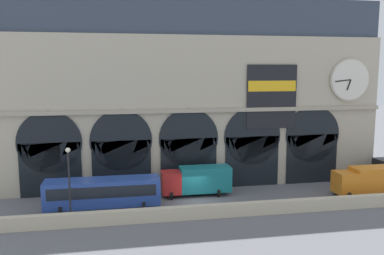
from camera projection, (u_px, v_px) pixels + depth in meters
ground_plane at (197, 203)px, 41.52m from camera, size 200.00×200.00×0.00m
quay_parapet_wall at (206, 212)px, 37.18m from camera, size 90.00×0.70×1.25m
station_building at (185, 95)px, 47.69m from camera, size 46.58×6.16×21.69m
bus_midwest at (103, 192)px, 39.13m from camera, size 11.00×3.25×3.10m
box_truck_center at (197, 180)px, 43.91m from camera, size 7.50×2.91×3.12m
box_truck_east at (369, 180)px, 43.82m from camera, size 7.50×2.91×3.12m
street_lamp_quayside at (69, 176)px, 35.25m from camera, size 0.44×0.44×6.90m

